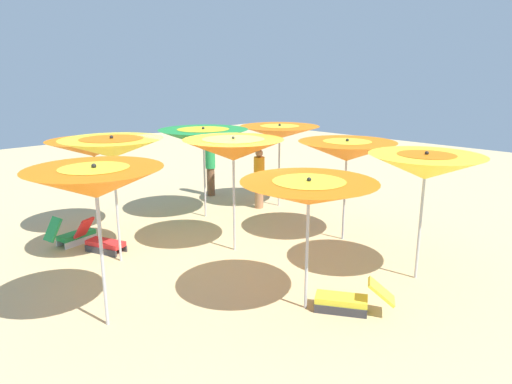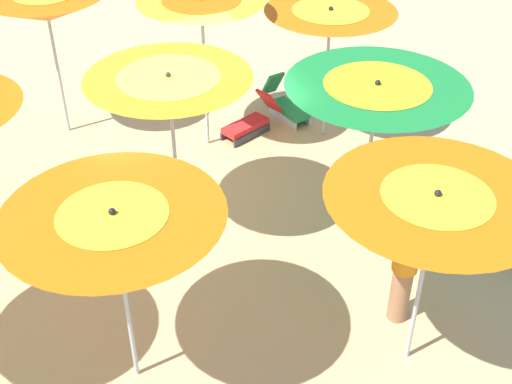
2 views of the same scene
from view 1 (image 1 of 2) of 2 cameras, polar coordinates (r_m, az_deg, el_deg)
name	(u,v)px [view 1 (image 1 of 2)]	position (r m, az deg, el deg)	size (l,w,h in m)	color
ground	(224,252)	(10.00, -3.91, -7.33)	(35.65, 35.65, 0.04)	#D1B57F
beach_umbrella_0	(280,132)	(12.86, 2.91, 7.36)	(2.18, 2.18, 2.33)	#B2B2B7
beach_umbrella_1	(203,137)	(11.89, -6.47, 6.67)	(2.27, 2.27, 2.36)	#B2B2B7
beach_umbrella_2	(93,148)	(11.20, -19.35, 5.15)	(2.06, 2.06, 2.27)	#B2B2B7
beach_umbrella_3	(347,151)	(10.33, 11.09, 4.98)	(2.13, 2.13, 2.30)	#B2B2B7
beach_umbrella_4	(233,149)	(9.47, -2.80, 5.27)	(2.06, 2.06, 2.45)	#B2B2B7
beach_umbrella_5	(112,148)	(9.25, -17.23, 5.22)	(1.94, 1.94, 2.54)	#B2B2B7
beach_umbrella_6	(426,167)	(8.61, 20.10, 2.95)	(1.98, 1.98, 2.37)	#B2B2B7
beach_umbrella_7	(309,193)	(7.07, 6.49, -0.08)	(2.10, 2.10, 2.16)	#B2B2B7
beach_umbrella_8	(95,183)	(6.84, -19.13, 1.11)	(1.91, 1.91, 2.47)	#B2B2B7
lounger_0	(72,235)	(11.03, -21.66, -4.90)	(1.14, 0.52, 0.71)	silver
lounger_1	(349,299)	(7.69, 11.32, -12.76)	(0.95, 1.24, 0.57)	#333338
lounger_2	(101,241)	(10.43, -18.45, -5.74)	(0.73, 1.20, 0.68)	#333338
beachgoer_0	(259,178)	(12.82, 0.39, 1.76)	(0.30, 0.30, 1.66)	#A3704C
beachgoer_1	(210,164)	(14.20, -5.62, 3.39)	(0.30, 0.30, 1.84)	brown
beach_ball	(293,192)	(14.18, 4.60, -0.03)	(0.29, 0.29, 0.29)	red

